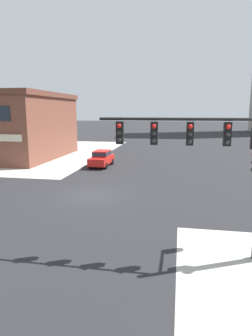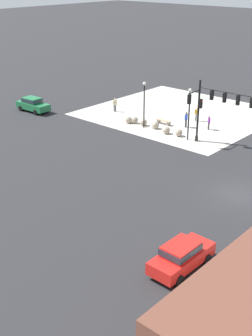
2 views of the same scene
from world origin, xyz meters
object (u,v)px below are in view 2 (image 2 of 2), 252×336
bollard_sphere_curb_d (144,122)px  bollard_sphere_curb_a (179,133)px  pedestrian_walking_east (209,122)px  bollard_sphere_curb_e (135,120)px  pedestrian_near_bench (115,104)px  bench_near_signal (164,121)px  street_lamp_corner_near (189,108)px  car_main_southbound_near (33,104)px  pedestrian_with_bag (197,113)px  bollard_sphere_curb_c (155,125)px  pedestrian_at_curb (186,119)px  traffic_signal_main (212,104)px  bollard_sphere_curb_b (166,130)px  street_lamp_mid_sidewalk (144,99)px  car_main_northbound_far (181,255)px  bollard_sphere_curb_f (129,120)px

bollard_sphere_curb_d → bollard_sphere_curb_a: bearing=177.0°
bollard_sphere_curb_a → pedestrian_walking_east: pedestrian_walking_east is taller
bollard_sphere_curb_e → pedestrian_near_bench: size_ratio=0.46×
pedestrian_walking_east → bench_near_signal: bearing=20.3°
street_lamp_corner_near → car_main_southbound_near: (19.68, 4.16, -2.40)m
bollard_sphere_curb_a → pedestrian_with_bag: (1.54, -5.61, 0.52)m
bollard_sphere_curb_e → pedestrian_near_bench: pedestrian_near_bench is taller
bollard_sphere_curb_c → street_lamp_corner_near: 5.45m
bollard_sphere_curb_d → bench_near_signal: 2.30m
bollard_sphere_curb_c → bollard_sphere_curb_e: (2.91, 0.07, 0.00)m
pedestrian_with_bag → pedestrian_at_curb: bearing=98.4°
bollard_sphere_curb_d → car_main_southbound_near: 14.27m
bollard_sphere_curb_e → bollard_sphere_curb_d: bearing=-179.1°
bollard_sphere_curb_d → car_main_southbound_near: bearing=19.0°
traffic_signal_main → pedestrian_near_bench: (14.75, -2.26, -3.20)m
street_lamp_corner_near → car_main_southbound_near: street_lamp_corner_near is taller
bollard_sphere_curb_b → car_main_southbound_near: car_main_southbound_near is taller
pedestrian_walking_east → bollard_sphere_curb_a: bearing=73.3°
street_lamp_corner_near → bollard_sphere_curb_a: bearing=-10.3°
traffic_signal_main → car_main_southbound_near: 22.83m
bollard_sphere_curb_c → street_lamp_mid_sidewalk: 3.09m
bollard_sphere_curb_c → bollard_sphere_curb_d: 1.64m
pedestrian_with_bag → street_lamp_corner_near: 6.92m
bench_near_signal → car_main_northbound_far: 26.75m
bench_near_signal → pedestrian_with_bag: pedestrian_with_bag is taller
pedestrian_with_bag → car_main_southbound_near: (16.87, 10.01, 0.02)m
pedestrian_walking_east → car_main_northbound_far: bearing=118.8°
car_main_northbound_far → car_main_southbound_near: (31.86, -14.14, 0.00)m
bollard_sphere_curb_f → street_lamp_corner_near: size_ratio=0.14×
traffic_signal_main → street_lamp_mid_sidewalk: traffic_signal_main is taller
street_lamp_corner_near → car_main_southbound_near: bearing=11.9°
bollard_sphere_curb_a → pedestrian_at_curb: 3.17m
bollard_sphere_curb_d → pedestrian_walking_east: size_ratio=0.49×
bench_near_signal → pedestrian_near_bench: (7.40, -0.01, 0.61)m
traffic_signal_main → street_lamp_mid_sidewalk: (8.28, 0.09, -0.96)m
bollard_sphere_curb_e → car_main_northbound_far: (-19.64, 18.77, 0.54)m
traffic_signal_main → bollard_sphere_curb_e: traffic_signal_main is taller
bollard_sphere_curb_f → pedestrian_near_bench: 4.83m
bollard_sphere_curb_e → pedestrian_walking_east: size_ratio=0.49×
bollard_sphere_curb_e → bench_near_signal: bollard_sphere_curb_e is taller
bench_near_signal → pedestrian_with_bag: bearing=-120.0°
bollard_sphere_curb_a → car_main_northbound_far: 22.90m
bollard_sphere_curb_a → bollard_sphere_curb_c: same height
pedestrian_at_curb → car_main_southbound_near: 18.75m
pedestrian_at_curb → car_main_northbound_far: bearing=124.2°
bollard_sphere_curb_f → pedestrian_with_bag: size_ratio=0.48×
bollard_sphere_curb_f → street_lamp_mid_sidewalk: 3.60m
bollard_sphere_curb_c → pedestrian_with_bag: size_ratio=0.48×
pedestrian_at_curb → pedestrian_near_bench: bearing=4.5°
pedestrian_with_bag → bollard_sphere_curb_d: bearing=57.7°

